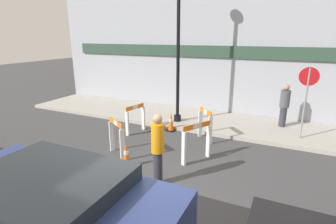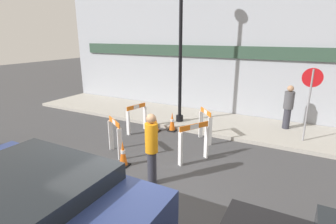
% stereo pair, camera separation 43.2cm
% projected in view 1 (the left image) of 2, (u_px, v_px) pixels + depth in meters
% --- Properties ---
extents(ground_plane, '(60.00, 60.00, 0.00)m').
position_uv_depth(ground_plane, '(147.00, 207.00, 5.52)').
color(ground_plane, '#424244').
extents(sidewalk_slab, '(18.00, 2.82, 0.13)m').
position_uv_depth(sidewalk_slab, '(219.00, 123.00, 10.63)').
color(sidewalk_slab, '#ADA89E').
rests_on(sidewalk_slab, ground_plane).
extents(storefront_facade, '(18.00, 0.22, 5.50)m').
position_uv_depth(storefront_facade, '(231.00, 53.00, 11.16)').
color(storefront_facade, '#A3A8B2').
rests_on(storefront_facade, ground_plane).
extents(streetlamp_post, '(0.44, 0.44, 6.07)m').
position_uv_depth(streetlamp_post, '(178.00, 21.00, 9.58)').
color(streetlamp_post, black).
rests_on(streetlamp_post, sidewalk_slab).
extents(stop_sign, '(0.60, 0.06, 2.39)m').
position_uv_depth(stop_sign, '(307.00, 92.00, 8.45)').
color(stop_sign, gray).
rests_on(stop_sign, sidewalk_slab).
extents(barricade_0, '(0.65, 0.66, 1.11)m').
position_uv_depth(barricade_0, '(205.00, 124.00, 8.87)').
color(barricade_0, white).
rests_on(barricade_0, ground_plane).
extents(barricade_1, '(0.34, 0.89, 1.05)m').
position_uv_depth(barricade_1, '(135.00, 118.00, 9.61)').
color(barricade_1, white).
rests_on(barricade_1, ground_plane).
extents(barricade_2, '(0.81, 0.57, 1.11)m').
position_uv_depth(barricade_2, '(117.00, 137.00, 7.73)').
color(barricade_2, white).
rests_on(barricade_2, ground_plane).
extents(barricade_3, '(0.60, 0.92, 1.14)m').
position_uv_depth(barricade_3, '(197.00, 141.00, 7.39)').
color(barricade_3, white).
rests_on(barricade_3, ground_plane).
extents(traffic_cone_0, '(0.30, 0.30, 0.73)m').
position_uv_depth(traffic_cone_0, '(171.00, 122.00, 9.84)').
color(traffic_cone_0, black).
rests_on(traffic_cone_0, ground_plane).
extents(traffic_cone_1, '(0.30, 0.30, 0.59)m').
position_uv_depth(traffic_cone_1, '(155.00, 124.00, 9.77)').
color(traffic_cone_1, black).
rests_on(traffic_cone_1, ground_plane).
extents(traffic_cone_2, '(0.30, 0.30, 0.74)m').
position_uv_depth(traffic_cone_2, '(126.00, 155.00, 7.11)').
color(traffic_cone_2, black).
rests_on(traffic_cone_2, ground_plane).
extents(person_worker, '(0.40, 0.40, 1.78)m').
position_uv_depth(person_worker, '(158.00, 147.00, 6.11)').
color(person_worker, '#33333D').
rests_on(person_worker, ground_plane).
extents(person_pedestrian, '(0.39, 0.39, 1.63)m').
position_uv_depth(person_pedestrian, '(284.00, 104.00, 9.80)').
color(person_pedestrian, '#33333D').
rests_on(person_pedestrian, sidewalk_slab).
extents(parked_car_1, '(3.81, 2.01, 1.65)m').
position_uv_depth(parked_car_1, '(51.00, 219.00, 3.78)').
color(parked_car_1, navy).
rests_on(parked_car_1, ground_plane).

